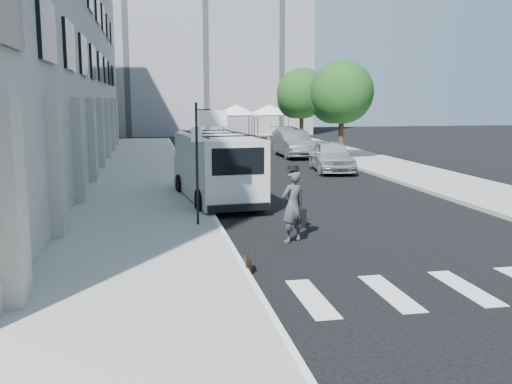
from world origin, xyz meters
name	(u,v)px	position (x,y,z in m)	size (l,w,h in m)	color
ground	(316,254)	(0.00, 0.00, 0.00)	(120.00, 120.00, 0.00)	black
sidewalk_left	(142,172)	(-4.25, 16.00, 0.07)	(4.50, 48.00, 0.15)	gray
sidewalk_right	(362,159)	(9.00, 20.00, 0.07)	(4.00, 56.00, 0.15)	gray
building_far	(200,15)	(2.00, 50.00, 12.50)	(22.00, 12.00, 25.00)	slate
sign_pole	(205,138)	(-2.36, 3.20, 2.65)	(1.03, 0.07, 3.50)	black
tree_near	(340,95)	(7.50, 20.15, 3.97)	(3.80, 3.83, 6.03)	black
tree_far	(300,95)	(7.50, 29.15, 3.97)	(3.80, 3.83, 6.03)	black
tent_left	(236,110)	(4.00, 38.00, 2.71)	(4.00, 4.00, 3.20)	black
tent_right	(270,110)	(7.20, 38.50, 2.71)	(4.00, 4.00, 3.20)	black
businessman	(293,206)	(-0.27, 1.28, 0.97)	(0.70, 0.46, 1.93)	#3D3D3F
briefcase	(248,265)	(-1.90, -1.13, 0.17)	(0.12, 0.44, 0.34)	black
suitcase	(300,217)	(0.42, 3.00, 0.28)	(0.27, 0.40, 1.06)	black
cargo_van	(216,167)	(-1.52, 7.66, 1.26)	(2.82, 6.68, 2.43)	silver
parked_car_a	(331,156)	(5.39, 15.14, 0.81)	(1.91, 4.75, 1.62)	#A2A3AA
parked_car_b	(293,144)	(5.32, 22.67, 0.84)	(1.79, 5.13, 1.69)	#4F5156
parked_car_c	(289,137)	(6.80, 29.64, 0.79)	(2.21, 5.44, 1.58)	gray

